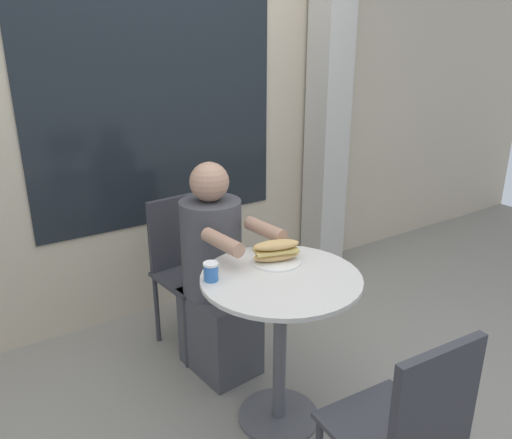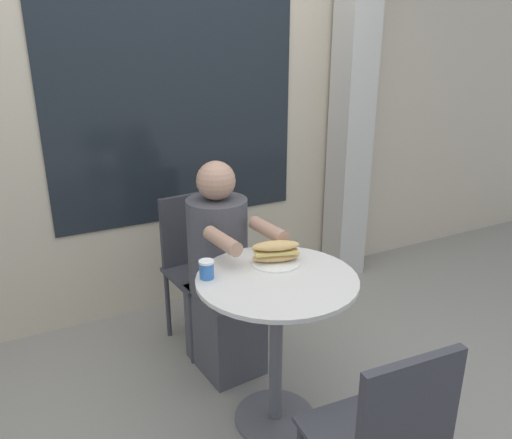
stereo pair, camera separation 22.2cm
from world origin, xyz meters
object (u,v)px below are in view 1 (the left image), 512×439
cafe_table (280,317)px  seated_diner (216,283)px  sandwich_on_plate (276,253)px  drink_cup (211,271)px  empty_chair_across (410,427)px  diner_chair (185,258)px

cafe_table → seated_diner: (-0.03, 0.52, -0.05)m
sandwich_on_plate → drink_cup: (-0.34, -0.00, -0.00)m
seated_diner → sandwich_on_plate: (0.10, -0.39, 0.29)m
empty_chair_across → drink_cup: (-0.24, 0.88, 0.27)m
cafe_table → empty_chair_across: bearing=-92.0°
seated_diner → empty_chair_across: (0.01, -1.27, 0.02)m
diner_chair → sandwich_on_plate: (0.11, -0.73, 0.27)m
diner_chair → sandwich_on_plate: diner_chair is taller
empty_chair_across → drink_cup: size_ratio=10.82×
seated_diner → sandwich_on_plate: 0.50m
empty_chair_across → seated_diner: bearing=94.5°
diner_chair → seated_diner: seated_diner is taller
sandwich_on_plate → drink_cup: 0.34m
cafe_table → empty_chair_across: size_ratio=0.86×
empty_chair_across → cafe_table: bearing=92.2°
diner_chair → empty_chair_across: size_ratio=1.00×
seated_diner → drink_cup: bearing=53.7°
seated_diner → drink_cup: (-0.24, -0.39, 0.29)m
cafe_table → empty_chair_across: empty_chair_across is taller
cafe_table → drink_cup: size_ratio=9.34×
sandwich_on_plate → cafe_table: bearing=-117.4°
seated_diner → empty_chair_across: seated_diner is taller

